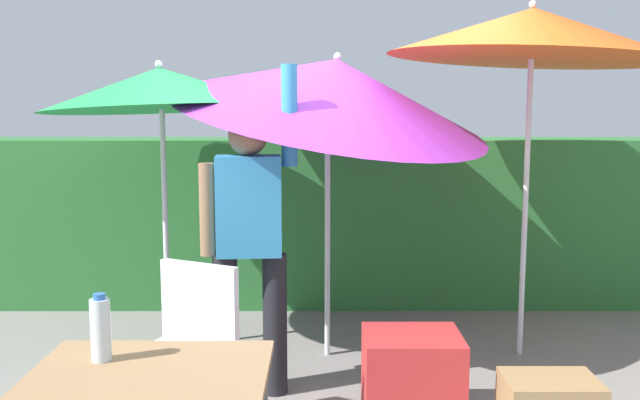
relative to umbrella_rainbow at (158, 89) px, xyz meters
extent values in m
plane|color=gray|center=(1.06, -0.81, -1.76)|extent=(24.00, 24.00, 0.00)
cube|color=#2D7033|center=(1.06, 1.22, -1.07)|extent=(8.00, 0.70, 1.39)
cylinder|color=silver|center=(0.00, 0.01, -0.95)|extent=(0.04, 0.04, 1.63)
cone|color=green|center=(0.00, 0.00, 0.00)|extent=(1.57, 1.57, 0.39)
sphere|color=silver|center=(0.00, -0.01, 0.16)|extent=(0.05, 0.05, 0.05)
cylinder|color=silver|center=(2.39, -0.11, -0.79)|extent=(0.04, 0.04, 1.95)
cone|color=#EA5919|center=(2.39, -0.10, 0.35)|extent=(1.84, 1.83, 0.42)
sphere|color=silver|center=(2.39, -0.09, 0.53)|extent=(0.05, 0.05, 0.05)
cylinder|color=silver|center=(1.09, -0.12, -0.97)|extent=(0.04, 0.04, 1.59)
cone|color=purple|center=(1.13, -0.09, 0.01)|extent=(2.18, 2.12, 1.06)
sphere|color=silver|center=(1.16, -0.06, 0.20)|extent=(0.05, 0.05, 0.05)
cylinder|color=black|center=(0.79, -0.74, -1.35)|extent=(0.14, 0.14, 0.82)
cylinder|color=black|center=(0.51, -0.76, -1.35)|extent=(0.14, 0.14, 0.82)
cube|color=#338EC6|center=(0.65, -0.75, -0.66)|extent=(0.38, 0.25, 0.56)
sphere|color=#8C6647|center=(0.65, -0.75, -0.27)|extent=(0.22, 0.22, 0.22)
cylinder|color=#338EC6|center=(0.88, -0.73, -0.16)|extent=(0.10, 0.10, 0.56)
cylinder|color=#8C6647|center=(0.42, -0.77, -0.68)|extent=(0.10, 0.10, 0.52)
cylinder|color=silver|center=(0.28, -1.19, -1.54)|extent=(0.04, 0.04, 0.44)
cube|color=silver|center=(0.36, -1.45, -1.30)|extent=(0.59, 0.59, 0.05)
cube|color=silver|center=(0.45, -1.27, -1.07)|extent=(0.41, 0.23, 0.40)
cube|color=red|center=(1.53, -1.09, -1.53)|extent=(0.51, 0.43, 0.47)
cube|color=#99724C|center=(0.47, -2.33, -1.01)|extent=(0.80, 0.60, 0.03)
cylinder|color=silver|center=(0.28, -2.24, -0.89)|extent=(0.07, 0.07, 0.22)
cylinder|color=#2D60B7|center=(0.28, -2.24, -0.77)|extent=(0.04, 0.04, 0.02)
camera|label=1|loc=(1.05, -4.54, -0.12)|focal=38.53mm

